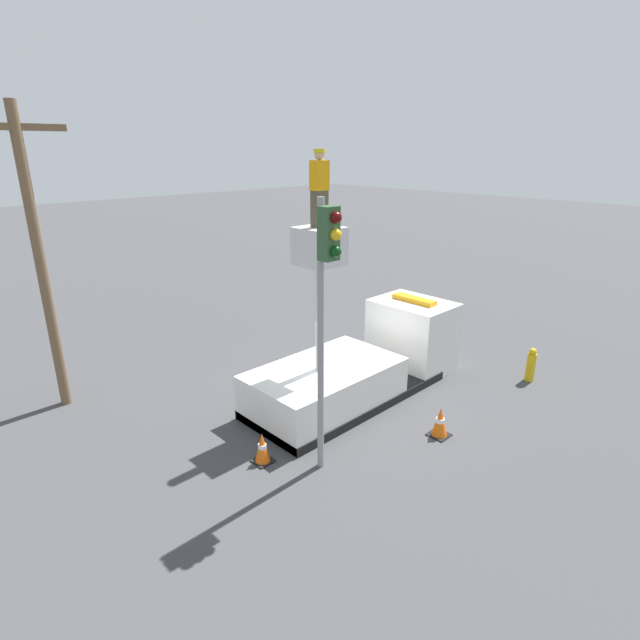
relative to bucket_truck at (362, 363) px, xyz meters
The scene contains 8 objects.
ground_plane 1.06m from the bucket_truck, behind, with size 120.00×120.00×0.00m, color #424244.
bucket_truck is the anchor object (origin of this frame).
worker 5.18m from the bucket_truck, behind, with size 0.40×0.26×1.75m.
traffic_light_pole 5.02m from the bucket_truck, 150.53° to the right, with size 0.34×0.57×5.80m.
fire_hydrant 5.16m from the bucket_truck, 36.53° to the right, with size 0.50×0.26×1.04m.
traffic_cone_rear 4.29m from the bucket_truck, 169.71° to the right, with size 0.43×0.43×0.72m.
traffic_cone_curbside 2.97m from the bucket_truck, 98.43° to the right, with size 0.48×0.48×0.76m.
utility_pole 8.86m from the bucket_truck, 141.12° to the left, with size 2.20×0.26×7.70m.
Camera 1 is at (-9.25, -8.48, 6.67)m, focal length 28.00 mm.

